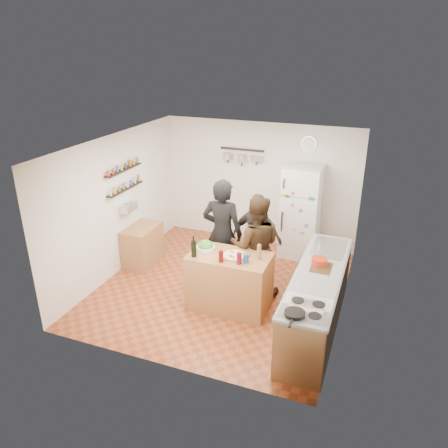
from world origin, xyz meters
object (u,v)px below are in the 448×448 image
at_px(salad_bowl, 206,248).
at_px(fridge, 301,212).
at_px(salt_canister, 246,258).
at_px(person_center, 256,246).
at_px(red_bowl, 319,261).
at_px(pepper_mill, 259,253).
at_px(prep_island, 230,281).
at_px(person_back, 257,237).
at_px(skillet, 295,314).
at_px(wall_clock, 309,144).
at_px(person_left, 222,234).
at_px(counter_run, 317,301).
at_px(side_table, 143,245).
at_px(wine_bottle, 194,249).

bearing_deg(salad_bowl, fridge, 64.51).
relative_size(salt_canister, fridge, 0.07).
distance_m(person_center, red_bowl, 1.14).
xyz_separation_m(pepper_mill, red_bowl, (0.88, 0.15, -0.04)).
bearing_deg(prep_island, pepper_mill, 6.34).
bearing_deg(red_bowl, person_back, 144.89).
xyz_separation_m(pepper_mill, skillet, (0.83, -1.26, -0.07)).
relative_size(salad_bowl, wall_clock, 0.97).
bearing_deg(skillet, wall_clock, 99.76).
distance_m(pepper_mill, wall_clock, 2.78).
bearing_deg(skillet, person_left, 131.83).
bearing_deg(fridge, wall_clock, 90.00).
height_order(person_left, person_center, person_left).
bearing_deg(salad_bowl, red_bowl, 4.85).
distance_m(salt_canister, person_center, 0.68).
xyz_separation_m(counter_run, side_table, (-3.44, 0.87, -0.09)).
bearing_deg(pepper_mill, counter_run, -6.50).
height_order(prep_island, side_table, prep_island).
bearing_deg(fridge, pepper_mill, -94.59).
distance_m(skillet, wall_clock, 4.02).
xyz_separation_m(person_center, counter_run, (1.13, -0.60, -0.41)).
bearing_deg(red_bowl, fridge, 108.88).
bearing_deg(red_bowl, pepper_mill, -170.40).
xyz_separation_m(skillet, fridge, (-0.65, 3.45, -0.04)).
relative_size(fridge, wall_clock, 6.00).
xyz_separation_m(pepper_mill, wall_clock, (0.18, 2.52, 1.14)).
xyz_separation_m(pepper_mill, fridge, (0.18, 2.19, -0.11)).
distance_m(person_left, person_back, 0.66).
bearing_deg(skillet, counter_run, 85.03).
relative_size(prep_island, pepper_mill, 6.27).
relative_size(prep_island, fridge, 0.69).
relative_size(wine_bottle, pepper_mill, 1.25).
bearing_deg(person_back, person_center, 114.25).
bearing_deg(pepper_mill, person_back, 108.36).
distance_m(person_center, wall_clock, 2.43).
bearing_deg(side_table, fridge, 27.98).
distance_m(wine_bottle, pepper_mill, 0.99).
bearing_deg(red_bowl, side_table, 169.68).
bearing_deg(fridge, salad_bowl, -115.49).
distance_m(person_back, skillet, 2.54).
xyz_separation_m(counter_run, fridge, (-0.75, 2.30, 0.45)).
relative_size(person_back, red_bowl, 6.86).
bearing_deg(side_table, salt_canister, -21.59).
distance_m(red_bowl, wall_clock, 2.74).
bearing_deg(person_back, salt_canister, 108.89).
height_order(wine_bottle, fridge, fridge).
height_order(person_left, counter_run, person_left).
bearing_deg(side_table, counter_run, -14.21).
xyz_separation_m(salad_bowl, pepper_mill, (0.87, 0.00, 0.07)).
distance_m(fridge, wall_clock, 1.29).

